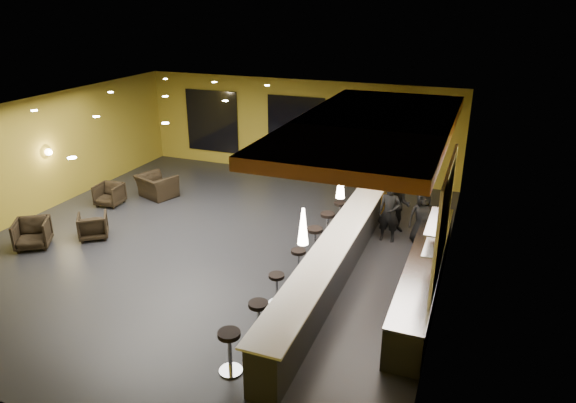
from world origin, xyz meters
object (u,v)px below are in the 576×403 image
(armchair_c, at_px, (109,195))
(armchair_d, at_px, (157,186))
(bar_stool_6, at_px, (340,211))
(bar_stool_3, at_px, (298,260))
(pendant_2, at_px, (366,154))
(staff_c, at_px, (422,217))
(prep_counter, at_px, (424,275))
(bar_stool_5, at_px, (327,223))
(bar_stool_4, at_px, (315,239))
(pendant_0, at_px, (303,226))
(armchair_b, at_px, (93,226))
(bar_stool_0, at_px, (230,346))
(bar_stool_2, at_px, (277,285))
(staff_a, at_px, (389,213))
(armchair_a, at_px, (32,234))
(staff_b, at_px, (397,205))
(bar_counter, at_px, (332,266))
(column, at_px, (378,159))
(pendant_1, at_px, (341,183))
(bar_stool_1, at_px, (259,316))

(armchair_c, bearing_deg, armchair_d, 44.86)
(armchair_c, bearing_deg, bar_stool_6, 3.53)
(armchair_d, xyz_separation_m, bar_stool_3, (6.22, -3.30, 0.08))
(pendant_2, bearing_deg, staff_c, 1.40)
(prep_counter, height_order, bar_stool_5, prep_counter)
(staff_c, bearing_deg, bar_stool_4, -162.95)
(pendant_0, xyz_separation_m, armchair_b, (-6.87, 2.09, -2.00))
(bar_stool_0, xyz_separation_m, bar_stool_2, (-0.07, 2.33, -0.08))
(armchair_c, bearing_deg, staff_a, -0.85)
(armchair_a, bearing_deg, armchair_d, 44.55)
(pendant_2, distance_m, bar_stool_5, 2.13)
(bar_stool_0, height_order, bar_stool_3, bar_stool_0)
(armchair_d, xyz_separation_m, bar_stool_0, (6.25, -6.85, 0.16))
(prep_counter, relative_size, pendant_2, 8.57)
(bar_stool_0, bearing_deg, prep_counter, 54.65)
(staff_b, relative_size, armchair_d, 1.33)
(bar_counter, height_order, column, column)
(pendant_1, xyz_separation_m, staff_a, (0.75, 2.36, -1.53))
(staff_b, distance_m, bar_stool_5, 2.11)
(pendant_0, xyz_separation_m, pendant_2, (0.00, 5.00, 0.00))
(bar_stool_0, distance_m, bar_stool_4, 4.65)
(armchair_a, height_order, armchair_b, armchair_a)
(prep_counter, bearing_deg, armchair_d, 162.35)
(pendant_1, distance_m, armchair_a, 8.33)
(armchair_a, relative_size, bar_stool_4, 1.04)
(staff_b, xyz_separation_m, armchair_b, (-7.70, -3.47, -0.42))
(bar_stool_6, bearing_deg, bar_stool_3, -91.82)
(pendant_0, height_order, bar_stool_2, pendant_0)
(pendant_2, xyz_separation_m, staff_b, (0.83, 0.56, -1.57))
(prep_counter, bearing_deg, staff_c, 98.95)
(pendant_1, relative_size, armchair_c, 0.90)
(column, relative_size, armchair_d, 3.00)
(armchair_d, xyz_separation_m, bar_stool_6, (6.33, -0.07, 0.09))
(bar_stool_5, bearing_deg, bar_counter, -70.53)
(staff_b, distance_m, bar_stool_3, 3.87)
(bar_stool_3, relative_size, bar_stool_4, 0.88)
(pendant_0, relative_size, staff_c, 0.46)
(bar_stool_5, bearing_deg, bar_stool_3, -91.22)
(pendant_0, height_order, armchair_d, pendant_0)
(armchair_b, xyz_separation_m, armchair_d, (-0.19, 3.29, 0.03))
(pendant_0, xyz_separation_m, bar_stool_4, (-0.80, 3.18, -1.83))
(pendant_2, xyz_separation_m, bar_stool_2, (-0.89, -4.14, -1.89))
(staff_c, bearing_deg, armchair_d, 157.04)
(pendant_1, relative_size, bar_stool_3, 0.97)
(bar_stool_1, height_order, bar_stool_3, bar_stool_1)
(column, distance_m, bar_stool_0, 8.20)
(armchair_c, relative_size, bar_stool_5, 0.96)
(prep_counter, distance_m, bar_stool_2, 3.32)
(bar_stool_6, bearing_deg, armchair_b, -152.29)
(armchair_c, distance_m, bar_stool_3, 7.52)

